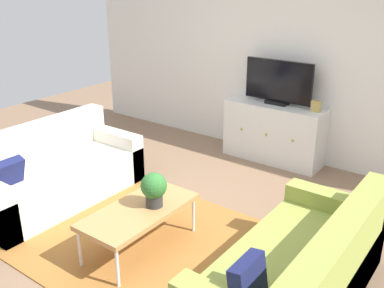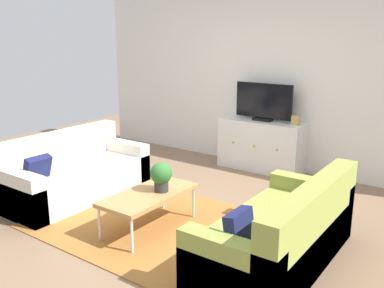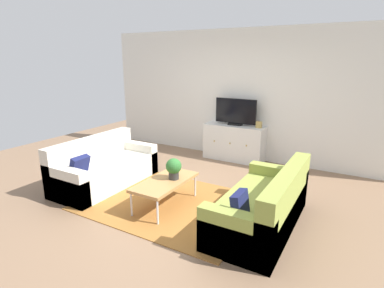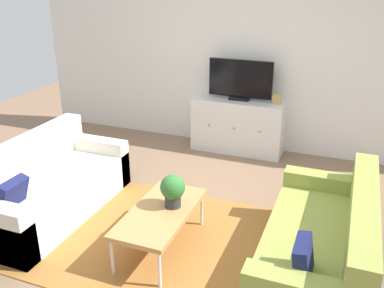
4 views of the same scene
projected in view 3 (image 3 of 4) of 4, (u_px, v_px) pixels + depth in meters
name	position (u px, v px, depth m)	size (l,w,h in m)	color
ground_plane	(176.00, 199.00, 4.75)	(10.00, 10.00, 0.00)	#84664C
wall_back	(241.00, 95.00, 6.51)	(6.40, 0.12, 2.70)	silver
area_rug	(170.00, 203.00, 4.62)	(2.50, 1.90, 0.01)	#9E662D
couch_left_side	(102.00, 169.00, 5.28)	(0.84, 1.82, 0.80)	beige
couch_right_side	(266.00, 208.00, 3.89)	(0.84, 1.82, 0.80)	olive
coffee_table	(165.00, 182.00, 4.45)	(0.52, 1.07, 0.40)	#B7844C
potted_plant	(174.00, 168.00, 4.45)	(0.23, 0.23, 0.31)	#2D2D2D
tv_console	(234.00, 142.00, 6.53)	(1.28, 0.47, 0.75)	silver
flat_screen_tv	(236.00, 112.00, 6.37)	(0.88, 0.16, 0.55)	black
mantel_clock	(259.00, 125.00, 6.16)	(0.11, 0.07, 0.13)	tan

